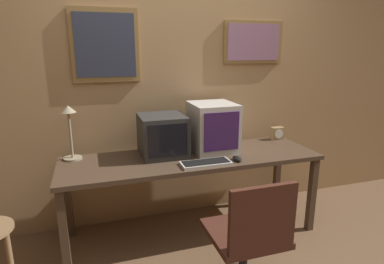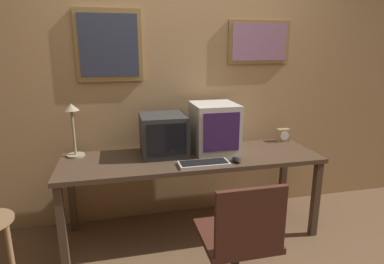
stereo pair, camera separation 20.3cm
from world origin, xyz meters
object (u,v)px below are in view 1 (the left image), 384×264
at_px(mouse_near_keyboard, 237,159).
at_px(desk_clock, 277,133).
at_px(monitor_right, 213,127).
at_px(monitor_left, 163,135).
at_px(desk_lamp, 70,125).
at_px(office_chair, 248,247).
at_px(keyboard_main, 206,163).

height_order(mouse_near_keyboard, desk_clock, desk_clock).
bearing_deg(monitor_right, monitor_left, 178.66).
relative_size(desk_lamp, office_chair, 0.52).
bearing_deg(monitor_right, keyboard_main, -118.80).
relative_size(mouse_near_keyboard, desk_clock, 0.99).
distance_m(monitor_right, keyboard_main, 0.42).
bearing_deg(mouse_near_keyboard, monitor_right, 105.64).
relative_size(monitor_right, office_chair, 0.50).
bearing_deg(mouse_near_keyboard, office_chair, -108.40).
height_order(monitor_left, desk_clock, monitor_left).
bearing_deg(desk_clock, office_chair, -128.59).
bearing_deg(office_chair, desk_clock, 51.41).
distance_m(keyboard_main, desk_lamp, 1.12).
bearing_deg(keyboard_main, mouse_near_keyboard, 2.20).
distance_m(desk_lamp, office_chair, 1.62).
xyz_separation_m(keyboard_main, desk_lamp, (-0.99, 0.45, 0.27)).
bearing_deg(desk_lamp, mouse_near_keyboard, -19.28).
bearing_deg(desk_clock, monitor_right, -169.73).
xyz_separation_m(monitor_right, office_chair, (-0.12, -0.94, -0.56)).
distance_m(mouse_near_keyboard, desk_clock, 0.79).
bearing_deg(keyboard_main, desk_lamp, 155.47).
relative_size(keyboard_main, desk_lamp, 0.89).
distance_m(monitor_left, mouse_near_keyboard, 0.64).
bearing_deg(desk_lamp, office_chair, -45.15).
relative_size(monitor_left, keyboard_main, 0.99).
height_order(keyboard_main, mouse_near_keyboard, mouse_near_keyboard).
relative_size(monitor_right, desk_lamp, 0.95).
xyz_separation_m(monitor_right, mouse_near_keyboard, (0.09, -0.32, -0.19)).
relative_size(mouse_near_keyboard, office_chair, 0.14).
distance_m(monitor_right, desk_clock, 0.76).
distance_m(monitor_right, desk_lamp, 1.18).
bearing_deg(keyboard_main, desk_clock, 26.76).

